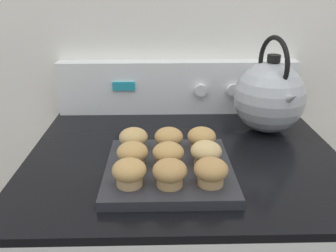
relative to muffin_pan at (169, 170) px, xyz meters
The scene contains 13 objects.
wall_back 0.54m from the muffin_pan, 85.03° to the left, with size 8.00×0.05×2.40m.
control_panel 0.42m from the muffin_pan, 84.19° to the left, with size 0.76×0.07×0.17m.
muffin_pan is the anchor object (origin of this frame).
muffin_r0_c0 0.12m from the muffin_pan, 136.21° to the right, with size 0.07×0.07×0.06m.
muffin_r0_c1 0.09m from the muffin_pan, 90.35° to the right, with size 0.07×0.07×0.06m.
muffin_r0_c2 0.12m from the muffin_pan, 43.92° to the right, with size 0.07×0.07×0.06m.
muffin_r1_c0 0.09m from the muffin_pan, behind, with size 0.07×0.07×0.06m.
muffin_r1_c1 0.04m from the muffin_pan, 127.88° to the right, with size 0.07×0.07×0.06m.
muffin_r1_c2 0.09m from the muffin_pan, ahead, with size 0.07×0.07×0.06m.
muffin_r2_c0 0.12m from the muffin_pan, 135.22° to the left, with size 0.07×0.07×0.06m.
muffin_r2_c1 0.09m from the muffin_pan, 88.70° to the left, with size 0.07×0.07×0.06m.
muffin_r2_c2 0.12m from the muffin_pan, 45.22° to the left, with size 0.07×0.07×0.06m.
tea_kettle 0.39m from the muffin_pan, 40.34° to the left, with size 0.20×0.24×0.27m.
Camera 1 is at (-0.06, -0.47, 1.32)m, focal length 38.00 mm.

